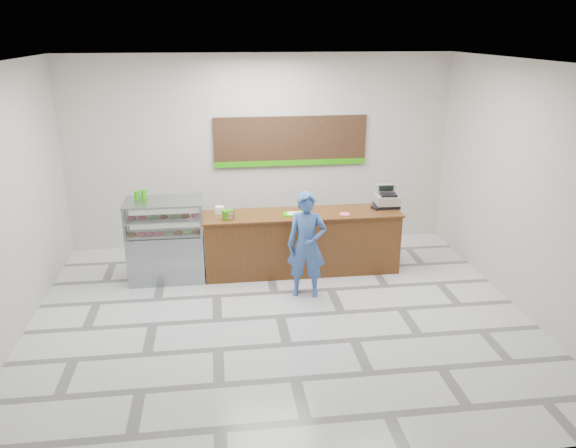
{
  "coord_description": "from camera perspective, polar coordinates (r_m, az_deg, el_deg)",
  "views": [
    {
      "loc": [
        -0.82,
        -7.08,
        3.89
      ],
      "look_at": [
        0.23,
        0.9,
        1.08
      ],
      "focal_mm": 35.0,
      "sensor_mm": 36.0,
      "label": 1
    }
  ],
  "objects": [
    {
      "name": "promo_box",
      "position": [
        8.92,
        -6.1,
        0.94
      ],
      "size": [
        0.19,
        0.16,
        0.15
      ],
      "primitive_type": "cube",
      "rotation": [
        0.0,
        0.0,
        0.37
      ],
      "color": "#2CA40A",
      "rests_on": "sales_counter"
    },
    {
      "name": "straw_cup",
      "position": [
        9.04,
        -6.09,
        1.07
      ],
      "size": [
        0.07,
        0.07,
        0.11
      ],
      "primitive_type": "cylinder",
      "color": "silver",
      "rests_on": "sales_counter"
    },
    {
      "name": "card_terminal",
      "position": [
        9.49,
        8.87,
        1.61
      ],
      "size": [
        0.13,
        0.19,
        0.04
      ],
      "primitive_type": "cube",
      "rotation": [
        0.0,
        0.0,
        0.32
      ],
      "color": "black",
      "rests_on": "sales_counter"
    },
    {
      "name": "cash_register",
      "position": [
        9.64,
        9.98,
        2.54
      ],
      "size": [
        0.4,
        0.42,
        0.36
      ],
      "rotation": [
        0.0,
        0.0,
        -0.05
      ],
      "color": "black",
      "rests_on": "sales_counter"
    },
    {
      "name": "menu_board",
      "position": [
        10.32,
        0.27,
        8.33
      ],
      "size": [
        2.8,
        0.06,
        0.9
      ],
      "color": "black",
      "rests_on": "back_wall"
    },
    {
      "name": "donut_decal",
      "position": [
        9.19,
        5.79,
        1.04
      ],
      "size": [
        0.18,
        0.18,
        0.0
      ],
      "primitive_type": "cylinder",
      "color": "#FC6387",
      "rests_on": "sales_counter"
    },
    {
      "name": "green_cup_left",
      "position": [
        9.2,
        -15.1,
        2.86
      ],
      "size": [
        0.09,
        0.09,
        0.14
      ],
      "primitive_type": "cylinder",
      "color": "#2CA40A",
      "rests_on": "display_case"
    },
    {
      "name": "green_cup_right",
      "position": [
        9.19,
        -14.43,
        2.94
      ],
      "size": [
        0.1,
        0.1,
        0.15
      ],
      "primitive_type": "cylinder",
      "color": "#2CA40A",
      "rests_on": "display_case"
    },
    {
      "name": "back_wall",
      "position": [
        10.34,
        -2.81,
        7.29
      ],
      "size": [
        7.0,
        0.0,
        7.0
      ],
      "primitive_type": "plane",
      "rotation": [
        1.57,
        0.0,
        0.0
      ],
      "color": "beige",
      "rests_on": "floor"
    },
    {
      "name": "serving_tray",
      "position": [
        9.12,
        0.58,
        1.04
      ],
      "size": [
        0.34,
        0.25,
        0.02
      ],
      "rotation": [
        0.0,
        0.0,
        -0.05
      ],
      "color": "#25BF00",
      "rests_on": "sales_counter"
    },
    {
      "name": "ceiling",
      "position": [
        7.14,
        -0.93,
        16.11
      ],
      "size": [
        7.0,
        7.0,
        0.0
      ],
      "primitive_type": "plane",
      "rotation": [
        3.14,
        0.0,
        0.0
      ],
      "color": "silver",
      "rests_on": "back_wall"
    },
    {
      "name": "floor",
      "position": [
        8.12,
        -0.79,
        -9.36
      ],
      "size": [
        7.0,
        7.0,
        0.0
      ],
      "primitive_type": "plane",
      "color": "silver",
      "rests_on": "ground"
    },
    {
      "name": "napkin_box",
      "position": [
        9.22,
        -6.95,
        1.42
      ],
      "size": [
        0.16,
        0.16,
        0.12
      ],
      "primitive_type": "cube",
      "rotation": [
        0.0,
        0.0,
        -0.24
      ],
      "color": "white",
      "rests_on": "sales_counter"
    },
    {
      "name": "customer",
      "position": [
        8.43,
        1.92,
        -2.14
      ],
      "size": [
        0.67,
        0.52,
        1.63
      ],
      "primitive_type": "imported",
      "rotation": [
        0.0,
        0.0,
        -0.23
      ],
      "color": "#385CA0",
      "rests_on": "floor"
    },
    {
      "name": "display_case",
      "position": [
        9.25,
        -12.29,
        -1.54
      ],
      "size": [
        1.22,
        0.72,
        1.33
      ],
      "color": "gray",
      "rests_on": "floor"
    },
    {
      "name": "sales_counter",
      "position": [
        9.37,
        1.42,
        -1.85
      ],
      "size": [
        3.26,
        0.76,
        1.03
      ],
      "color": "brown",
      "rests_on": "floor"
    }
  ]
}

